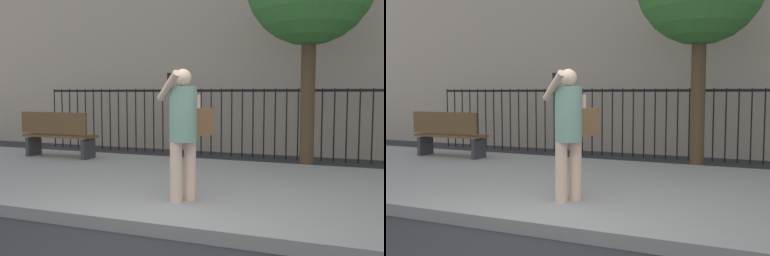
{
  "view_description": "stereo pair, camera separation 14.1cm",
  "coord_description": "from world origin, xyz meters",
  "views": [
    {
      "loc": [
        2.0,
        -3.96,
        1.5
      ],
      "look_at": [
        -0.07,
        1.28,
        1.04
      ],
      "focal_mm": 40.88,
      "sensor_mm": 36.0,
      "label": 1
    },
    {
      "loc": [
        2.13,
        -3.91,
        1.5
      ],
      "look_at": [
        -0.07,
        1.28,
        1.04
      ],
      "focal_mm": 40.88,
      "sensor_mm": 36.0,
      "label": 2
    }
  ],
  "objects": [
    {
      "name": "street_bench",
      "position": [
        -3.93,
        3.42,
        0.65
      ],
      "size": [
        1.6,
        0.45,
        0.95
      ],
      "color": "brown",
      "rests_on": "sidewalk"
    },
    {
      "name": "iron_fence",
      "position": [
        0.0,
        5.9,
        1.02
      ],
      "size": [
        12.03,
        0.04,
        1.6
      ],
      "color": "black",
      "rests_on": "ground"
    },
    {
      "name": "pedestrian_on_phone",
      "position": [
        -0.05,
        1.0,
        1.1
      ],
      "size": [
        0.65,
        0.7,
        1.64
      ],
      "color": "beige",
      "rests_on": "sidewalk"
    },
    {
      "name": "sidewalk",
      "position": [
        0.0,
        2.2,
        0.07
      ],
      "size": [
        28.0,
        4.4,
        0.15
      ],
      "primitive_type": "cube",
      "color": "gray",
      "rests_on": "ground"
    },
    {
      "name": "ground_plane",
      "position": [
        0.0,
        0.0,
        0.0
      ],
      "size": [
        60.0,
        60.0,
        0.0
      ],
      "primitive_type": "plane",
      "color": "#28282B"
    }
  ]
}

